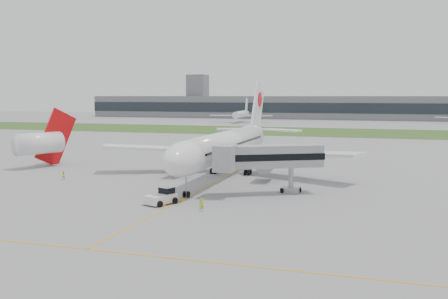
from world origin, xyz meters
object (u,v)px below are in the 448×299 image
(airliner, at_px, (227,145))
(pushback_tug, at_px, (162,197))
(jet_bridge, at_px, (265,157))
(ground_crew_near, at_px, (201,205))
(neighbor_aircraft, at_px, (41,143))

(airliner, distance_m, pushback_tug, 25.10)
(jet_bridge, xyz_separation_m, ground_crew_near, (-5.15, -12.85, -4.61))
(airliner, xyz_separation_m, pushback_tug, (-1.52, -24.61, -4.68))
(airliner, height_order, jet_bridge, airliner)
(jet_bridge, distance_m, neighbor_aircraft, 51.07)
(airliner, bearing_deg, pushback_tug, -93.54)
(pushback_tug, relative_size, neighbor_aircraft, 0.31)
(neighbor_aircraft, bearing_deg, airliner, 22.99)
(ground_crew_near, relative_size, neighbor_aircraft, 0.11)
(airliner, height_order, neighbor_aircraft, airliner)
(jet_bridge, relative_size, ground_crew_near, 8.76)
(jet_bridge, xyz_separation_m, neighbor_aircraft, (-49.09, 14.05, -0.52))
(jet_bridge, height_order, neighbor_aircraft, neighbor_aircraft)
(pushback_tug, relative_size, ground_crew_near, 2.75)
(airliner, relative_size, ground_crew_near, 31.48)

